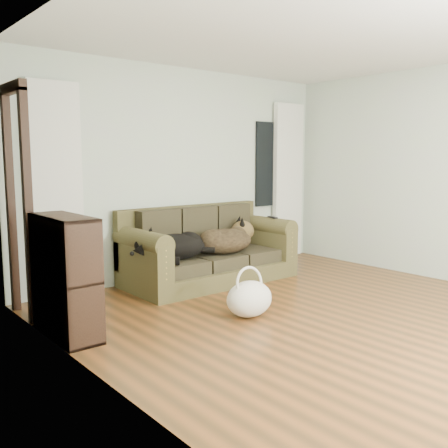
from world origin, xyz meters
TOP-DOWN VIEW (x-y plane):
  - floor at (0.00, 0.00)m, footprint 5.00×5.00m
  - ceiling at (0.00, 0.00)m, footprint 5.00×5.00m
  - wall_back at (0.00, 2.50)m, footprint 4.50×0.04m
  - wall_left at (-2.25, 0.00)m, footprint 0.04×5.00m
  - curtain_left at (-1.70, 2.42)m, footprint 0.55×0.08m
  - curtain_right at (1.80, 2.42)m, footprint 0.55×0.08m
  - window_pane at (1.45, 2.47)m, footprint 0.50×0.03m
  - door_casing at (-2.20, 2.05)m, footprint 0.07×0.60m
  - sofa at (-0.01, 1.97)m, footprint 2.08×0.90m
  - dog_black_lab at (-0.59, 1.93)m, footprint 0.81×0.65m
  - dog_shepherd at (0.17, 1.89)m, footprint 0.81×0.62m
  - tv_remote at (0.90, 1.84)m, footprint 0.08×0.17m
  - tote_bag at (-0.56, 0.67)m, footprint 0.57×0.50m
  - bookshelf at (-2.09, 1.28)m, footprint 0.41×0.85m

SIDE VIEW (x-z plane):
  - floor at x=0.00m, z-range 0.00..0.00m
  - tote_bag at x=-0.56m, z-range -0.01..0.33m
  - sofa at x=-0.01m, z-range 0.02..0.88m
  - dog_black_lab at x=-0.59m, z-range 0.33..0.63m
  - dog_shepherd at x=0.17m, z-range 0.32..0.66m
  - bookshelf at x=-2.09m, z-range -0.01..1.01m
  - tv_remote at x=0.90m, z-range 0.72..0.74m
  - door_casing at x=-2.20m, z-range 0.00..2.10m
  - curtain_left at x=-1.70m, z-range 0.02..2.27m
  - curtain_right at x=1.80m, z-range 0.02..2.27m
  - wall_back at x=0.00m, z-range 0.00..2.60m
  - wall_left at x=-2.25m, z-range 0.00..2.60m
  - window_pane at x=1.45m, z-range 0.80..2.00m
  - ceiling at x=0.00m, z-range 2.60..2.60m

